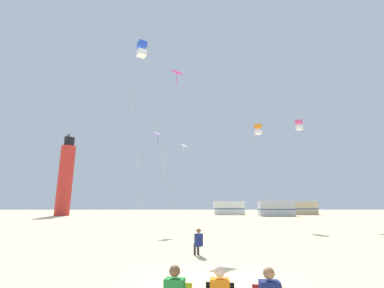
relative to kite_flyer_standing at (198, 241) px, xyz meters
name	(u,v)px	position (x,y,z in m)	size (l,w,h in m)	color
ground	(214,285)	(0.26, -4.27, -0.61)	(200.00, 200.00, 0.00)	beige
kite_flyer_standing	(198,241)	(0.00, 0.00, 0.00)	(0.43, 0.55, 1.16)	navy
kite_diamond_violet	(159,137)	(-3.30, 12.34, 7.94)	(2.70, 2.70, 9.12)	silver
kite_box_blue	(142,50)	(-3.93, 5.24, 12.87)	(2.00, 1.44, 14.09)	silver
kite_diamond_magenta	(175,79)	(-1.53, 7.97, 11.85)	(2.70, 2.70, 13.37)	silver
kite_box_orange	(258,130)	(7.45, 15.90, 9.79)	(2.46, 1.83, 11.00)	silver
kite_diamond_white	(183,148)	(-1.05, 18.69, 8.19)	(3.05, 3.05, 9.40)	silver
kite_box_rainbow	(299,125)	(12.33, 16.30, 10.46)	(2.96, 2.77, 11.67)	silver
lighthouse_distant	(66,176)	(-25.23, 41.45, 7.22)	(2.80, 2.80, 16.80)	red
rv_van_white	(229,208)	(8.50, 45.51, 0.78)	(6.47, 2.41, 2.80)	white
rv_van_silver	(276,209)	(16.15, 37.88, 0.78)	(6.49, 2.48, 2.80)	#B7BABF
rv_van_tan	(301,208)	(24.01, 45.22, 0.78)	(6.58, 2.77, 2.80)	#C6B28C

